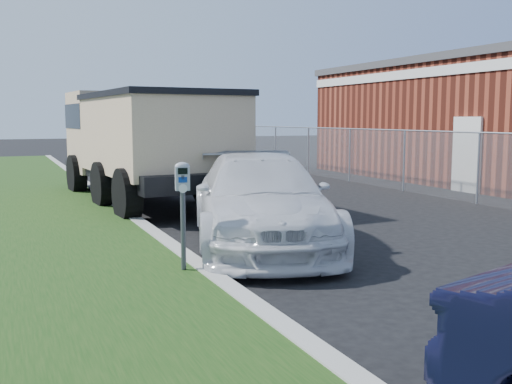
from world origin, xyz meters
name	(u,v)px	position (x,y,z in m)	size (l,w,h in m)	color
ground	(366,260)	(0.00, 0.00, 0.00)	(120.00, 120.00, 0.00)	black
chainlink_fence	(405,149)	(6.00, 7.00, 1.26)	(0.06, 30.06, 30.00)	slate
parking_meter	(183,192)	(-2.88, 0.02, 1.18)	(0.22, 0.17, 1.44)	#3F4247
white_wagon	(259,200)	(-1.05, 1.71, 0.77)	(2.15, 5.29, 1.54)	silver
dump_truck	(143,139)	(-1.62, 7.87, 1.63)	(3.46, 7.59, 2.89)	black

